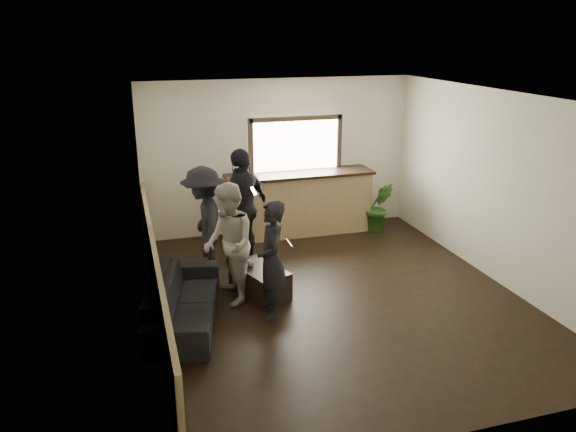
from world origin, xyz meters
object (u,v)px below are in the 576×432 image
object	(u,v)px
coffee_table	(260,281)
cup_a	(251,263)
person_c	(205,223)
cup_b	(276,266)
person_b	(229,244)
sofa	(183,300)
person_a	(272,261)
potted_plant	(379,207)
person_d	(243,207)
bar_counter	(299,199)

from	to	relation	value
coffee_table	cup_a	size ratio (longest dim) A/B	7.67
person_c	cup_b	bearing A→B (deg)	48.27
person_b	person_c	distance (m)	0.92
person_c	coffee_table	bearing A→B (deg)	43.42
sofa	person_c	size ratio (longest dim) A/B	1.19
sofa	person_a	distance (m)	1.25
potted_plant	person_c	bearing A→B (deg)	-161.17
person_b	person_d	bearing A→B (deg)	157.53
bar_counter	person_a	xyz separation A→B (m)	(-1.32, -2.98, 0.15)
person_a	person_c	size ratio (longest dim) A/B	0.92
cup_b	person_b	bearing A→B (deg)	-179.76
cup_a	person_d	distance (m)	1.20
cup_b	person_b	distance (m)	0.77
sofa	cup_b	world-z (taller)	sofa
person_b	sofa	bearing A→B (deg)	-61.76
bar_counter	cup_a	xyz separation A→B (m)	(-1.42, -2.18, -0.20)
cup_b	person_b	xyz separation A→B (m)	(-0.66, -0.00, 0.40)
cup_b	person_a	xyz separation A→B (m)	(-0.22, -0.59, 0.35)
coffee_table	potted_plant	world-z (taller)	potted_plant
person_d	cup_a	bearing A→B (deg)	43.56
coffee_table	person_d	xyz separation A→B (m)	(0.03, 1.19, 0.74)
potted_plant	person_d	world-z (taller)	person_d
sofa	person_a	size ratio (longest dim) A/B	1.30
person_a	person_c	world-z (taller)	person_c
bar_counter	person_b	distance (m)	2.98
cup_b	person_a	size ratio (longest dim) A/B	0.06
bar_counter	potted_plant	world-z (taller)	bar_counter
sofa	cup_b	distance (m)	1.41
cup_b	person_b	world-z (taller)	person_b
cup_b	person_c	size ratio (longest dim) A/B	0.06
potted_plant	cup_a	bearing A→B (deg)	-147.12
cup_a	potted_plant	xyz separation A→B (m)	(2.87, 1.86, 0.02)
bar_counter	person_d	xyz separation A→B (m)	(-1.29, -1.10, 0.30)
sofa	coffee_table	size ratio (longest dim) A/B	2.29
person_d	cup_b	bearing A→B (deg)	58.83
person_b	person_a	bearing A→B (deg)	35.03
cup_a	person_b	size ratio (longest dim) A/B	0.07
person_b	person_d	size ratio (longest dim) A/B	0.90
bar_counter	potted_plant	distance (m)	1.50
sofa	potted_plant	distance (m)	4.61
bar_counter	sofa	size ratio (longest dim) A/B	1.32
potted_plant	person_a	distance (m)	3.85
cup_a	cup_b	size ratio (longest dim) A/B	1.21
cup_b	potted_plant	world-z (taller)	potted_plant
bar_counter	person_b	size ratio (longest dim) A/B	1.60
coffee_table	bar_counter	bearing A→B (deg)	60.05
cup_a	person_a	size ratio (longest dim) A/B	0.07
cup_a	person_b	distance (m)	0.56
coffee_table	potted_plant	size ratio (longest dim) A/B	0.96
bar_counter	cup_a	distance (m)	2.61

